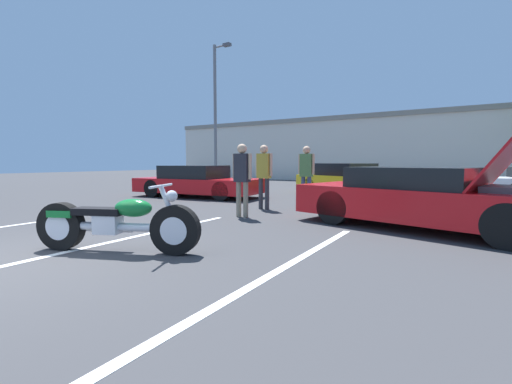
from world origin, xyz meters
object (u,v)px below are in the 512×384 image
(motorcycle, at_px, (116,223))
(spectator_midground, at_px, (306,170))
(parked_car_mid_row, at_px, (348,180))
(spectator_near_motorcycle, at_px, (242,174))
(parked_car_left_row, at_px, (198,182))
(show_car_hood_open, at_px, (423,198))
(light_pole, at_px, (216,109))
(spectator_by_show_car, at_px, (264,171))

(motorcycle, height_order, spectator_midground, spectator_midground)
(parked_car_mid_row, height_order, spectator_near_motorcycle, spectator_near_motorcycle)
(motorcycle, distance_m, spectator_midground, 6.56)
(parked_car_left_row, bearing_deg, spectator_near_motorcycle, -43.68)
(spectator_midground, bearing_deg, show_car_hood_open, -33.66)
(spectator_near_motorcycle, relative_size, spectator_midground, 0.97)
(light_pole, height_order, spectator_near_motorcycle, light_pole)
(spectator_by_show_car, distance_m, spectator_midground, 1.62)
(motorcycle, relative_size, parked_car_left_row, 0.48)
(parked_car_mid_row, relative_size, spectator_midground, 2.51)
(show_car_hood_open, xyz_separation_m, spectator_near_motorcycle, (-3.80, -0.66, 0.42))
(light_pole, xyz_separation_m, show_car_hood_open, (12.06, -8.89, -3.83))
(parked_car_mid_row, distance_m, spectator_midground, 3.84)
(light_pole, xyz_separation_m, spectator_near_motorcycle, (8.26, -9.55, -3.40))
(spectator_near_motorcycle, distance_m, spectator_by_show_car, 1.47)
(light_pole, bearing_deg, spectator_midground, -37.45)
(spectator_near_motorcycle, bearing_deg, motorcycle, -86.48)
(motorcycle, xyz_separation_m, parked_car_left_row, (-4.32, 6.67, 0.14))
(motorcycle, height_order, spectator_near_motorcycle, spectator_near_motorcycle)
(light_pole, relative_size, motorcycle, 3.42)
(spectator_midground, bearing_deg, motorcycle, -91.22)
(spectator_near_motorcycle, height_order, spectator_by_show_car, spectator_by_show_car)
(motorcycle, distance_m, parked_car_left_row, 7.95)
(parked_car_left_row, xyz_separation_m, spectator_near_motorcycle, (4.10, -3.09, 0.47))
(parked_car_mid_row, height_order, spectator_midground, spectator_midground)
(parked_car_mid_row, bearing_deg, spectator_near_motorcycle, -70.75)
(parked_car_left_row, bearing_deg, light_pole, 116.15)
(parked_car_mid_row, xyz_separation_m, spectator_by_show_car, (-0.74, -5.31, 0.47))
(parked_car_mid_row, xyz_separation_m, spectator_midground, (-0.13, -3.81, 0.48))
(motorcycle, height_order, spectator_by_show_car, spectator_by_show_car)
(spectator_near_motorcycle, bearing_deg, parked_car_left_row, 142.97)
(light_pole, distance_m, spectator_midground, 11.37)
(show_car_hood_open, xyz_separation_m, parked_car_left_row, (-7.90, 2.43, -0.05))
(motorcycle, xyz_separation_m, spectator_near_motorcycle, (-0.22, 3.58, 0.61))
(motorcycle, bearing_deg, spectator_midground, 66.31)
(show_car_hood_open, relative_size, spectator_by_show_car, 2.88)
(light_pole, xyz_separation_m, motorcycle, (8.48, -13.13, -4.01))
(light_pole, bearing_deg, spectator_by_show_car, -45.34)
(parked_car_mid_row, bearing_deg, spectator_by_show_car, -74.55)
(spectator_midground, bearing_deg, parked_car_left_row, 178.21)
(light_pole, height_order, parked_car_mid_row, light_pole)
(parked_car_left_row, bearing_deg, parked_car_mid_row, 32.03)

